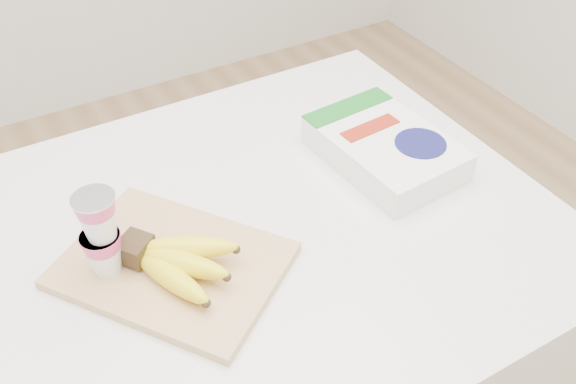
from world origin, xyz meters
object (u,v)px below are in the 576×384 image
object	(u,v)px
bananas	(175,261)
cutting_board	(173,265)
cereal_box	(385,148)
yogurt_stack	(100,233)

from	to	relation	value
bananas	cutting_board	bearing A→B (deg)	86.65
cutting_board	cereal_box	world-z (taller)	cereal_box
cereal_box	yogurt_stack	bearing A→B (deg)	178.67
cutting_board	cereal_box	size ratio (longest dim) A/B	1.15
cutting_board	cereal_box	bearing A→B (deg)	-27.90
cutting_board	bananas	distance (m)	0.04
bananas	yogurt_stack	xyz separation A→B (m)	(-0.09, 0.05, 0.05)
yogurt_stack	cereal_box	xyz separation A→B (m)	(0.53, 0.03, -0.06)
yogurt_stack	cereal_box	world-z (taller)	yogurt_stack
bananas	yogurt_stack	size ratio (longest dim) A/B	1.30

